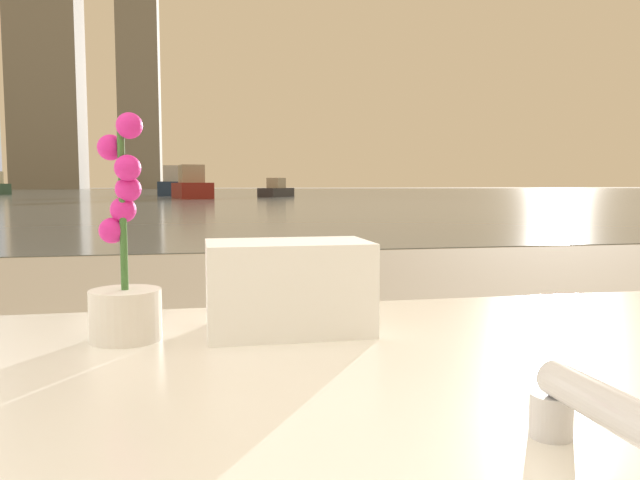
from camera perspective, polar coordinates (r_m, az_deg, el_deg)
name	(u,v)px	position (r m, az deg, el deg)	size (l,w,h in m)	color
faucet_near	(589,409)	(0.65, 23.37, -13.98)	(0.04, 0.19, 0.08)	silver
potted_orchid	(125,275)	(1.08, -17.44, -3.07)	(0.12, 0.12, 0.37)	silver
towel_stack	(288,287)	(1.10, -2.92, -4.28)	(0.28, 0.17, 0.16)	white
harbor_water	(199,192)	(62.32, -11.01, 4.29)	(180.00, 110.00, 0.01)	slate
harbor_boat_0	(175,185)	(45.17, -13.14, 4.91)	(2.09, 5.63, 2.09)	navy
harbor_boat_1	(192,187)	(36.32, -11.67, 4.81)	(2.42, 5.22, 1.88)	maroon
harbor_boat_4	(276,190)	(39.67, -4.01, 4.57)	(2.64, 3.27, 1.19)	#2D2D33
skyline_tower_1	(45,13)	(124.51, -23.88, 18.45)	(11.36, 10.71, 60.87)	gray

